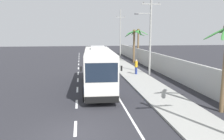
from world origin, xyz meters
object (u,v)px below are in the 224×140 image
Objects in this scene: utility_pole_mid at (150,31)px; motorcycle_beside_bus at (107,67)px; palm_second at (138,38)px; pedestrian_near_kerb at (136,67)px; coach_bus_foreground at (98,67)px; palm_third at (134,40)px; utility_pole_far at (120,33)px.

motorcycle_beside_bus is at bearing 148.91° from utility_pole_mid.
utility_pole_mid is at bearing -99.07° from palm_second.
palm_second is (2.17, 13.59, -1.11)m from utility_pole_mid.
coach_bus_foreground is at bearing 124.96° from pedestrian_near_kerb.
coach_bus_foreground is 21.66m from palm_second.
pedestrian_near_kerb is 4.65m from utility_pole_mid.
motorcycle_beside_bus is 0.33× the size of palm_second.
motorcycle_beside_bus is 10.49m from palm_third.
palm_third is (5.72, 8.15, 3.30)m from motorcycle_beside_bus.
palm_second is 2.85m from palm_third.
motorcycle_beside_bus is 1.10× the size of pedestrian_near_kerb.
palm_third is at bearing -119.46° from palm_second.
utility_pole_mid is at bearing -89.72° from utility_pole_far.
pedestrian_near_kerb is 14.69m from palm_second.
coach_bus_foreground reaches higher than motorcycle_beside_bus.
pedestrian_near_kerb reaches higher than motorcycle_beside_bus.
coach_bus_foreground is 18.82m from palm_third.
utility_pole_mid reaches higher than utility_pole_far.
palm_second reaches higher than pedestrian_near_kerb.
coach_bus_foreground is 1.90× the size of palm_second.
coach_bus_foreground is 1.10× the size of utility_pole_mid.
utility_pole_mid is at bearing 41.48° from coach_bus_foreground.
utility_pole_far is 8.46m from palm_third.
coach_bus_foreground is 6.27× the size of pedestrian_near_kerb.
utility_pole_far is 6.35m from palm_second.
palm_third is at bearing -84.01° from utility_pole_far.
pedestrian_near_kerb is 0.31× the size of palm_third.
utility_pole_far reaches higher than palm_third.
palm_second is (8.95, 19.59, 2.30)m from coach_bus_foreground.
palm_third is (7.56, 17.13, 1.95)m from coach_bus_foreground.
palm_second is at bearing 56.15° from motorcycle_beside_bus.
utility_pole_far is (1.60, 19.68, 4.07)m from pedestrian_near_kerb.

